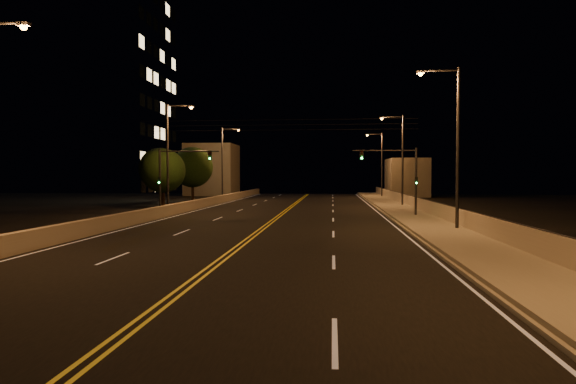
# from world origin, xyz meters

# --- Properties ---
(ground) EXTENTS (160.00, 160.00, 0.00)m
(ground) POSITION_xyz_m (0.00, 0.00, 0.00)
(ground) COLOR black
(ground) RESTS_ON ground
(road) EXTENTS (18.00, 120.00, 0.02)m
(road) POSITION_xyz_m (0.00, 20.00, 0.01)
(road) COLOR black
(road) RESTS_ON ground
(sidewalk) EXTENTS (3.60, 120.00, 0.30)m
(sidewalk) POSITION_xyz_m (10.80, 20.00, 0.15)
(sidewalk) COLOR gray
(sidewalk) RESTS_ON ground
(curb) EXTENTS (0.14, 120.00, 0.15)m
(curb) POSITION_xyz_m (8.93, 20.00, 0.07)
(curb) COLOR gray
(curb) RESTS_ON ground
(parapet_wall) EXTENTS (0.30, 120.00, 1.00)m
(parapet_wall) POSITION_xyz_m (12.45, 20.00, 0.80)
(parapet_wall) COLOR #AB9F8E
(parapet_wall) RESTS_ON sidewalk
(jersey_barrier) EXTENTS (0.45, 120.00, 0.94)m
(jersey_barrier) POSITION_xyz_m (-9.31, 20.00, 0.47)
(jersey_barrier) COLOR #AB9F8E
(jersey_barrier) RESTS_ON ground
(distant_building_right) EXTENTS (6.00, 10.00, 6.11)m
(distant_building_right) POSITION_xyz_m (16.50, 71.85, 3.06)
(distant_building_right) COLOR gray
(distant_building_right) RESTS_ON ground
(distant_building_left) EXTENTS (8.00, 8.00, 8.67)m
(distant_building_left) POSITION_xyz_m (-16.00, 72.12, 4.33)
(distant_building_left) COLOR gray
(distant_building_left) RESTS_ON ground
(parapet_rail) EXTENTS (0.06, 120.00, 0.06)m
(parapet_rail) POSITION_xyz_m (12.45, 20.00, 1.33)
(parapet_rail) COLOR black
(parapet_rail) RESTS_ON parapet_wall
(lane_markings) EXTENTS (17.32, 116.00, 0.00)m
(lane_markings) POSITION_xyz_m (0.00, 19.93, 0.02)
(lane_markings) COLOR silver
(lane_markings) RESTS_ON road
(streetlight_1) EXTENTS (2.55, 0.28, 9.73)m
(streetlight_1) POSITION_xyz_m (11.54, 20.83, 5.59)
(streetlight_1) COLOR #2D2D33
(streetlight_1) RESTS_ON ground
(streetlight_2) EXTENTS (2.55, 0.28, 9.73)m
(streetlight_2) POSITION_xyz_m (11.54, 43.24, 5.59)
(streetlight_2) COLOR #2D2D33
(streetlight_2) RESTS_ON ground
(streetlight_3) EXTENTS (2.55, 0.28, 9.73)m
(streetlight_3) POSITION_xyz_m (11.54, 64.52, 5.59)
(streetlight_3) COLOR #2D2D33
(streetlight_3) RESTS_ON ground
(streetlight_5) EXTENTS (2.55, 0.28, 9.73)m
(streetlight_5) POSITION_xyz_m (-9.94, 33.34, 5.59)
(streetlight_5) COLOR #2D2D33
(streetlight_5) RESTS_ON ground
(streetlight_6) EXTENTS (2.55, 0.28, 9.73)m
(streetlight_6) POSITION_xyz_m (-9.94, 54.65, 5.59)
(streetlight_6) COLOR #2D2D33
(streetlight_6) RESTS_ON ground
(traffic_signal_right) EXTENTS (5.11, 0.31, 5.59)m
(traffic_signal_right) POSITION_xyz_m (9.94, 30.28, 3.58)
(traffic_signal_right) COLOR #2D2D33
(traffic_signal_right) RESTS_ON ground
(traffic_signal_left) EXTENTS (5.11, 0.31, 5.59)m
(traffic_signal_left) POSITION_xyz_m (-8.74, 30.28, 3.58)
(traffic_signal_left) COLOR #2D2D33
(traffic_signal_left) RESTS_ON ground
(overhead_wires) EXTENTS (22.00, 0.03, 0.83)m
(overhead_wires) POSITION_xyz_m (0.00, 29.50, 7.40)
(overhead_wires) COLOR black
(building_tower) EXTENTS (24.00, 15.00, 30.31)m
(building_tower) POSITION_xyz_m (-31.16, 55.77, 14.58)
(building_tower) COLOR gray
(building_tower) RESTS_ON ground
(tree_0) EXTENTS (4.54, 4.54, 6.15)m
(tree_0) POSITION_xyz_m (-12.81, 39.35, 3.87)
(tree_0) COLOR black
(tree_0) RESTS_ON ground
(tree_1) EXTENTS (4.85, 4.85, 6.57)m
(tree_1) POSITION_xyz_m (-15.18, 45.04, 4.14)
(tree_1) COLOR black
(tree_1) RESTS_ON ground
(tree_2) EXTENTS (5.22, 5.22, 7.07)m
(tree_2) POSITION_xyz_m (-13.54, 52.23, 4.45)
(tree_2) COLOR black
(tree_2) RESTS_ON ground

